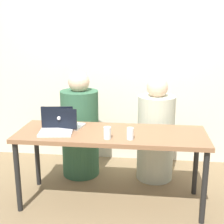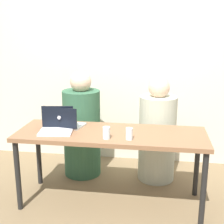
# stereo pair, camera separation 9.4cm
# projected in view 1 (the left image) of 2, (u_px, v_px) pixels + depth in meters

# --- Properties ---
(ground_plane) EXTENTS (12.00, 12.00, 0.00)m
(ground_plane) POSITION_uv_depth(u_px,v_px,m) (111.00, 201.00, 3.10)
(ground_plane) COLOR brown
(back_wall) EXTENTS (4.60, 0.10, 2.37)m
(back_wall) POSITION_uv_depth(u_px,v_px,m) (122.00, 68.00, 3.89)
(back_wall) COLOR beige
(back_wall) RESTS_ON ground
(desk) EXTENTS (1.77, 0.61, 0.72)m
(desk) POSITION_uv_depth(u_px,v_px,m) (111.00, 139.00, 2.93)
(desk) COLOR brown
(desk) RESTS_ON ground
(person_on_left) EXTENTS (0.49, 0.49, 1.21)m
(person_on_left) POSITION_uv_depth(u_px,v_px,m) (80.00, 130.00, 3.56)
(person_on_left) COLOR #2F5B3F
(person_on_left) RESTS_ON ground
(person_on_right) EXTENTS (0.45, 0.45, 1.17)m
(person_on_right) POSITION_uv_depth(u_px,v_px,m) (156.00, 135.00, 3.47)
(person_on_right) COLOR #B1B7A1
(person_on_right) RESTS_ON ground
(laptop_back_left) EXTENTS (0.39, 0.29, 0.22)m
(laptop_back_left) POSITION_uv_depth(u_px,v_px,m) (63.00, 123.00, 3.05)
(laptop_back_left) COLOR silver
(laptop_back_left) RESTS_ON desk
(laptop_front_left) EXTENTS (0.33, 0.28, 0.23)m
(laptop_front_left) POSITION_uv_depth(u_px,v_px,m) (56.00, 127.00, 2.91)
(laptop_front_left) COLOR silver
(laptop_front_left) RESTS_ON desk
(water_glass_center) EXTENTS (0.07, 0.07, 0.11)m
(water_glass_center) POSITION_uv_depth(u_px,v_px,m) (107.00, 134.00, 2.73)
(water_glass_center) COLOR silver
(water_glass_center) RESTS_ON desk
(water_glass_right) EXTENTS (0.06, 0.06, 0.10)m
(water_glass_right) POSITION_uv_depth(u_px,v_px,m) (130.00, 134.00, 2.72)
(water_glass_right) COLOR white
(water_glass_right) RESTS_ON desk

